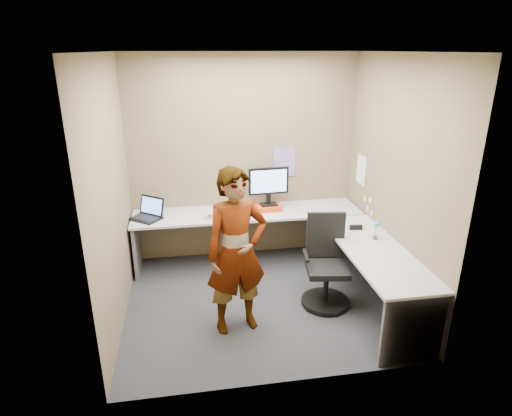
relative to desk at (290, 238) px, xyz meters
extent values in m
plane|color=#27272C|center=(-0.44, -0.39, -0.59)|extent=(3.00, 3.00, 0.00)
plane|color=brown|center=(-0.44, 0.91, 0.76)|extent=(3.00, 0.00, 3.00)
plane|color=brown|center=(1.06, -0.39, 0.76)|extent=(0.00, 2.70, 2.70)
plane|color=brown|center=(-1.94, -0.39, 0.76)|extent=(0.00, 2.70, 2.70)
plane|color=white|center=(-0.44, -0.39, 2.11)|extent=(3.00, 3.00, 0.00)
cube|color=#A3A3A3|center=(-0.44, 0.59, 0.13)|extent=(2.96, 0.65, 0.03)
cube|color=#A3A3A3|center=(0.74, -0.71, 0.13)|extent=(0.65, 1.91, 0.03)
cube|color=#59595B|center=(-1.88, 0.59, -0.24)|extent=(0.04, 0.60, 0.70)
cube|color=#59595B|center=(1.00, 0.59, -0.24)|extent=(0.04, 0.60, 0.70)
cube|color=#59595B|center=(0.74, -1.63, -0.24)|extent=(0.60, 0.04, 0.70)
cube|color=red|center=(-0.15, 0.62, 0.17)|extent=(0.34, 0.26, 0.07)
cube|color=black|center=(-0.15, 0.62, 0.22)|extent=(0.23, 0.17, 0.02)
cube|color=black|center=(-0.15, 0.65, 0.29)|extent=(0.06, 0.05, 0.13)
cube|color=black|center=(-0.15, 0.65, 0.53)|extent=(0.53, 0.07, 0.35)
cube|color=#84ABE4|center=(-0.15, 0.62, 0.53)|extent=(0.47, 0.03, 0.30)
cube|color=black|center=(-1.73, 0.54, 0.15)|extent=(0.45, 0.43, 0.02)
cube|color=black|center=(-1.65, 0.64, 0.28)|extent=(0.33, 0.28, 0.24)
cube|color=#4C73F0|center=(-1.65, 0.64, 0.28)|extent=(0.28, 0.24, 0.19)
cube|color=#B7B7BC|center=(-0.94, 0.41, 0.16)|extent=(0.12, 0.08, 0.04)
sphere|color=#AF1F0B|center=(-0.94, 0.40, 0.19)|extent=(0.04, 0.04, 0.04)
cone|color=white|center=(-0.49, 0.38, 0.17)|extent=(0.10, 0.10, 0.06)
cube|color=black|center=(0.74, -0.20, 0.17)|extent=(0.15, 0.05, 0.05)
cylinder|color=brown|center=(0.84, -0.49, 0.16)|extent=(0.05, 0.05, 0.04)
cylinder|color=#338C3F|center=(0.84, -0.49, 0.25)|extent=(0.01, 0.01, 0.14)
sphere|color=#3EA4DC|center=(0.84, -0.49, 0.32)|extent=(0.07, 0.07, 0.07)
cube|color=#846BB7|center=(0.11, 0.90, 0.71)|extent=(0.30, 0.01, 0.40)
cube|color=white|center=(1.05, 0.51, 0.66)|extent=(0.01, 0.28, 0.38)
cube|color=#F2E059|center=(1.05, 0.16, 0.36)|extent=(0.01, 0.07, 0.07)
cube|color=pink|center=(1.05, 0.21, 0.23)|extent=(0.01, 0.07, 0.07)
cube|color=pink|center=(1.05, 0.09, 0.21)|extent=(0.01, 0.07, 0.07)
cube|color=#F2E059|center=(1.05, 0.31, 0.33)|extent=(0.01, 0.07, 0.07)
cylinder|color=black|center=(0.28, -0.58, -0.55)|extent=(0.54, 0.54, 0.04)
cylinder|color=black|center=(0.28, -0.58, -0.34)|extent=(0.06, 0.06, 0.39)
cube|color=black|center=(0.28, -0.58, -0.14)|extent=(0.50, 0.50, 0.07)
cube|color=black|center=(0.31, -0.37, 0.18)|extent=(0.43, 0.11, 0.53)
cube|color=black|center=(0.04, -0.54, 0.03)|extent=(0.08, 0.29, 0.03)
cube|color=black|center=(0.52, -0.61, 0.03)|extent=(0.08, 0.29, 0.03)
imported|color=#999399|center=(-0.75, -0.81, 0.27)|extent=(0.70, 0.53, 1.71)
camera|label=1|loc=(-1.17, -4.57, 2.14)|focal=30.00mm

